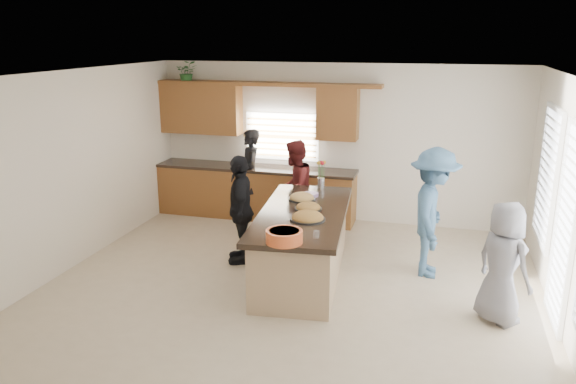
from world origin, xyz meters
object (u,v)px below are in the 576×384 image
(island, at_px, (303,246))
(woman_left_front, at_px, (241,209))
(salad_bowl, at_px, (284,236))
(woman_left_mid, at_px, (295,188))
(woman_right_back, at_px, (433,213))
(woman_right_front, at_px, (503,263))
(woman_left_back, at_px, (250,175))

(island, distance_m, woman_left_front, 1.11)
(island, relative_size, salad_bowl, 6.53)
(woman_left_mid, xyz_separation_m, woman_right_back, (2.27, -1.14, 0.11))
(woman_left_mid, relative_size, woman_right_back, 0.88)
(island, relative_size, woman_right_front, 1.91)
(woman_left_mid, xyz_separation_m, woman_left_front, (-0.45, -1.39, 0.01))
(woman_left_front, relative_size, woman_right_front, 1.10)
(salad_bowl, bearing_deg, woman_right_front, 13.25)
(woman_left_back, distance_m, woman_left_front, 2.03)
(salad_bowl, distance_m, woman_left_front, 1.87)
(woman_left_back, bearing_deg, salad_bowl, -0.23)
(woman_left_mid, bearing_deg, woman_left_back, -110.28)
(salad_bowl, bearing_deg, island, 93.67)
(woman_left_front, bearing_deg, woman_left_back, 177.26)
(salad_bowl, relative_size, woman_right_back, 0.24)
(woman_left_front, bearing_deg, island, 55.75)
(woman_left_back, xyz_separation_m, woman_right_front, (4.08, -2.88, -0.09))
(woman_left_mid, relative_size, woman_right_front, 1.09)
(island, relative_size, woman_right_back, 1.54)
(woman_right_back, bearing_deg, woman_right_front, -143.78)
(island, xyz_separation_m, salad_bowl, (0.08, -1.21, 0.58))
(woman_left_mid, bearing_deg, woman_right_back, 73.42)
(woman_left_back, bearing_deg, woman_left_front, -10.11)
(woman_left_mid, bearing_deg, woman_left_front, -7.89)
(salad_bowl, bearing_deg, woman_left_mid, 102.55)
(salad_bowl, bearing_deg, woman_left_front, 126.00)
(salad_bowl, relative_size, woman_right_front, 0.29)
(woman_right_back, bearing_deg, woman_left_front, 96.31)
(woman_left_front, distance_m, woman_right_back, 2.73)
(salad_bowl, height_order, woman_left_front, woman_left_front)
(woman_left_back, distance_m, woman_right_back, 3.68)
(woman_left_front, relative_size, woman_right_back, 0.89)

